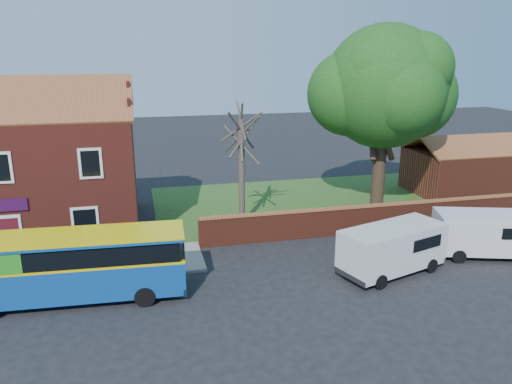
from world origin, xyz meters
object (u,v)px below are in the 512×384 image
object	(u,v)px
van_near	(393,247)
van_far	(489,233)
large_tree	(384,90)
bus	(62,264)

from	to	relation	value
van_near	van_far	world-z (taller)	van_near
van_far	large_tree	bearing A→B (deg)	119.25
bus	van_near	distance (m)	14.19
van_far	bus	bearing A→B (deg)	-162.81
van_near	van_far	xyz separation A→B (m)	(5.50, 0.63, -0.00)
van_far	large_tree	world-z (taller)	large_tree
van_near	large_tree	distance (m)	11.55
bus	large_tree	distance (m)	20.59
large_tree	van_near	bearing A→B (deg)	-112.60
bus	van_near	size ratio (longest dim) A/B	1.72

